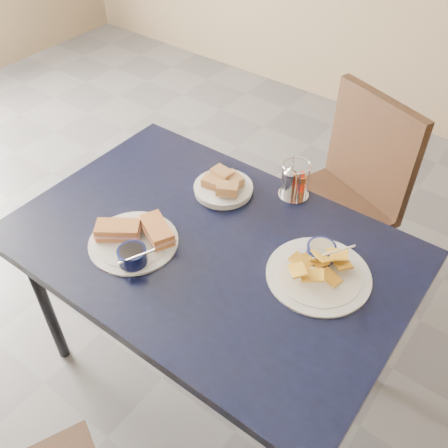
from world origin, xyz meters
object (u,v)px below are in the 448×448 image
Objects in this scene: dining_table at (210,256)px; plantain_plate at (319,267)px; bread_basket at (224,186)px; condiment_caddy at (294,182)px; chair_far at (341,185)px; sandwich_plate at (135,239)px.

dining_table is 0.37m from plantain_plate.
bread_basket is 0.25m from condiment_caddy.
dining_table is 0.80m from chair_far.
bread_basket is at bearing 80.74° from sandwich_plate.
chair_far is 1.00m from sandwich_plate.
condiment_caddy is at bearing 62.63° from sandwich_plate.
dining_table is 6.14× the size of bread_basket.
sandwich_plate is 0.59m from condiment_caddy.
sandwich_plate is 0.58m from plantain_plate.
dining_table is 4.05× the size of plantain_plate.
plantain_plate reaches higher than bread_basket.
bread_basket is at bearing -112.77° from chair_far.
sandwich_plate is (-0.18, -0.15, 0.09)m from dining_table.
condiment_caddy is (-0.02, -0.41, 0.26)m from chair_far.
bread_basket is (-0.12, 0.24, 0.09)m from dining_table.
chair_far is at bearing 87.14° from condiment_caddy.
bread_basket is at bearing -146.60° from condiment_caddy.
sandwich_plate is 0.97× the size of plantain_plate.
bread_basket is (0.06, 0.38, 0.00)m from sandwich_plate.
plantain_plate is at bearing -70.62° from chair_far.
condiment_caddy is at bearing 133.96° from plantain_plate.
plantain_plate is 1.52× the size of bread_basket.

